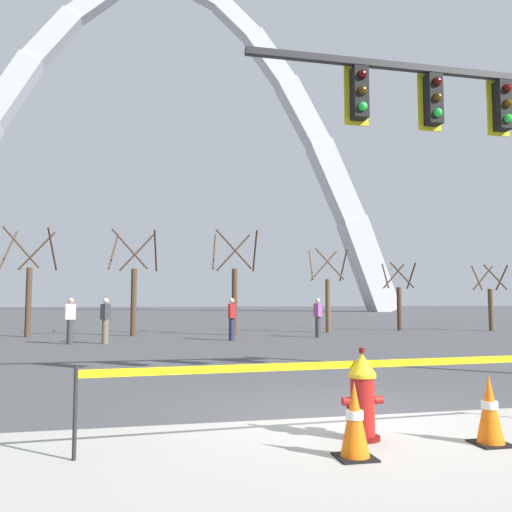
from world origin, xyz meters
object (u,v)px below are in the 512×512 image
Objects in this scene: traffic_cone_mid_sidewalk at (355,421)px; pedestrian_walking_left at (318,317)px; fire_hydrant at (362,396)px; traffic_cone_by_hydrant at (490,410)px; monument_arch at (164,157)px; pedestrian_standing_center at (70,320)px; pedestrian_near_trees at (232,319)px; pedestrian_walking_right at (105,320)px.

pedestrian_walking_left is (5.07, 15.91, 0.46)m from traffic_cone_mid_sidewalk.
fire_hydrant is 1.36× the size of traffic_cone_mid_sidewalk.
monument_arch is (-0.99, 61.31, 19.10)m from traffic_cone_by_hydrant.
pedestrian_standing_center is (-4.95, -46.88, -18.64)m from monument_arch.
traffic_cone_by_hydrant is at bearing -102.53° from pedestrian_walking_left.
monument_arch is at bearing 89.79° from fire_hydrant.
traffic_cone_by_hydrant is 0.46× the size of pedestrian_standing_center.
traffic_cone_mid_sidewalk is 16.70m from pedestrian_walking_left.
pedestrian_standing_center is at bearing 108.69° from fire_hydrant.
fire_hydrant is 1.36× the size of traffic_cone_by_hydrant.
fire_hydrant is at bearing -71.31° from pedestrian_standing_center.
pedestrian_near_trees is at bearing 4.70° from pedestrian_standing_center.
fire_hydrant reaches higher than traffic_cone_by_hydrant.
pedestrian_standing_center is (-4.37, 14.58, 0.46)m from traffic_cone_mid_sidewalk.
pedestrian_walking_left is 1.00× the size of pedestrian_near_trees.
monument_arch reaches higher than traffic_cone_by_hydrant.
pedestrian_walking_left and pedestrian_near_trees have the same top height.
traffic_cone_by_hydrant and traffic_cone_mid_sidewalk have the same top height.
monument_arch is 50.70m from pedestrian_standing_center.
monument_arch is (0.58, 61.47, 19.10)m from traffic_cone_mid_sidewalk.
fire_hydrant is 0.62× the size of pedestrian_walking_left.
traffic_cone_by_hydrant is 15.61m from pedestrian_standing_center.
traffic_cone_by_hydrant is at bearing -71.62° from pedestrian_walking_right.
pedestrian_walking_right is at bearing 108.38° from traffic_cone_by_hydrant.
pedestrian_standing_center is (-5.94, 14.43, 0.46)m from traffic_cone_by_hydrant.
traffic_cone_by_hydrant is 0.01× the size of monument_arch.
pedestrian_near_trees is (0.79, -46.41, -18.64)m from monument_arch.
pedestrian_standing_center is at bearing -96.03° from monument_arch.
monument_arch is 39.03× the size of pedestrian_standing_center.
traffic_cone_mid_sidewalk is at bearing -77.57° from pedestrian_walking_right.
pedestrian_walking_left is at bearing 12.97° from pedestrian_near_trees.
pedestrian_walking_left is 8.39m from pedestrian_walking_right.
pedestrian_standing_center is 1.17m from pedestrian_walking_right.
fire_hydrant is at bearing -90.21° from monument_arch.
fire_hydrant is 16.00m from pedestrian_walking_left.
fire_hydrant is 0.62× the size of pedestrian_walking_right.
pedestrian_walking_left is (4.72, 15.28, 0.35)m from fire_hydrant.
traffic_cone_by_hydrant is 1.58m from traffic_cone_mid_sidewalk.
pedestrian_near_trees reaches higher than traffic_cone_by_hydrant.
pedestrian_standing_center reaches higher than fire_hydrant.
monument_arch is at bearing 89.46° from traffic_cone_mid_sidewalk.
traffic_cone_by_hydrant is 0.46× the size of pedestrian_walking_left.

